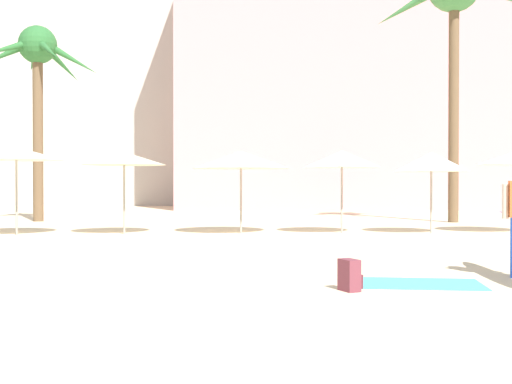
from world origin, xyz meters
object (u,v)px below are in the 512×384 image
(palm_tree_far_left, at_px, (38,64))
(backpack, at_px, (350,276))
(cafe_umbrella_4, at_px, (124,159))
(cafe_umbrella_5, at_px, (241,160))
(cafe_umbrella_0, at_px, (342,159))
(cafe_umbrella_2, at_px, (431,162))
(cafe_umbrella_1, at_px, (16,154))
(beach_towel, at_px, (410,283))
(palm_tree_left, at_px, (454,1))

(palm_tree_far_left, height_order, backpack, palm_tree_far_left)
(cafe_umbrella_4, xyz_separation_m, cafe_umbrella_5, (3.27, 0.20, -0.02))
(backpack, bearing_deg, cafe_umbrella_0, 58.42)
(cafe_umbrella_2, height_order, cafe_umbrella_5, cafe_umbrella_5)
(cafe_umbrella_1, height_order, beach_towel, cafe_umbrella_1)
(cafe_umbrella_0, height_order, cafe_umbrella_1, cafe_umbrella_1)
(cafe_umbrella_2, bearing_deg, cafe_umbrella_5, 178.13)
(palm_tree_far_left, xyz_separation_m, cafe_umbrella_4, (4.33, -6.27, -3.76))
(cafe_umbrella_0, relative_size, cafe_umbrella_5, 0.85)
(palm_tree_far_left, xyz_separation_m, palm_tree_left, (15.35, -0.99, 2.19))
(cafe_umbrella_2, distance_m, beach_towel, 9.92)
(cafe_umbrella_0, bearing_deg, backpack, -98.24)
(cafe_umbrella_1, bearing_deg, cafe_umbrella_4, 6.21)
(palm_tree_left, xyz_separation_m, backpack, (-6.32, -15.06, -7.87))
(cafe_umbrella_0, bearing_deg, cafe_umbrella_5, 178.83)
(beach_towel, bearing_deg, backpack, -148.91)
(palm_tree_left, height_order, cafe_umbrella_2, palm_tree_left)
(cafe_umbrella_4, bearing_deg, palm_tree_far_left, 124.65)
(cafe_umbrella_4, bearing_deg, cafe_umbrella_1, -173.79)
(beach_towel, bearing_deg, palm_tree_left, 69.68)
(cafe_umbrella_0, height_order, cafe_umbrella_4, cafe_umbrella_0)
(palm_tree_left, relative_size, beach_towel, 4.85)
(palm_tree_far_left, height_order, cafe_umbrella_0, palm_tree_far_left)
(palm_tree_left, bearing_deg, cafe_umbrella_5, -146.74)
(palm_tree_left, bearing_deg, cafe_umbrella_2, -114.11)
(cafe_umbrella_4, bearing_deg, beach_towel, -58.43)
(palm_tree_far_left, bearing_deg, cafe_umbrella_4, -55.35)
(palm_tree_left, distance_m, backpack, 18.13)
(cafe_umbrella_0, xyz_separation_m, backpack, (-1.44, -9.92, -1.91))
(cafe_umbrella_0, xyz_separation_m, cafe_umbrella_1, (-9.03, -0.45, 0.12))
(palm_tree_far_left, xyz_separation_m, cafe_umbrella_1, (1.45, -6.58, -3.64))
(cafe_umbrella_4, bearing_deg, cafe_umbrella_0, 1.31)
(palm_tree_far_left, distance_m, cafe_umbrella_2, 14.92)
(cafe_umbrella_4, relative_size, cafe_umbrella_5, 0.85)
(cafe_umbrella_5, bearing_deg, palm_tree_far_left, 141.40)
(cafe_umbrella_4, bearing_deg, cafe_umbrella_5, 3.48)
(cafe_umbrella_2, distance_m, backpack, 10.73)
(palm_tree_far_left, xyz_separation_m, backpack, (9.03, -16.05, -5.68))
(cafe_umbrella_1, distance_m, cafe_umbrella_4, 2.90)
(palm_tree_left, xyz_separation_m, cafe_umbrella_4, (-11.02, -5.28, -5.95))
(palm_tree_left, xyz_separation_m, cafe_umbrella_5, (-7.75, -5.08, -5.98))
(palm_tree_far_left, distance_m, beach_towel, 19.33)
(cafe_umbrella_1, bearing_deg, palm_tree_left, 21.92)
(cafe_umbrella_2, xyz_separation_m, backpack, (-3.96, -9.80, -1.83))
(cafe_umbrella_0, bearing_deg, beach_towel, -92.96)
(beach_towel, xyz_separation_m, backpack, (-0.95, -0.57, 0.19))
(palm_tree_left, xyz_separation_m, cafe_umbrella_2, (-2.35, -5.26, -6.04))
(cafe_umbrella_1, xyz_separation_m, cafe_umbrella_2, (11.55, 0.34, -0.20))
(cafe_umbrella_0, xyz_separation_m, beach_towel, (-0.48, -9.35, -2.11))
(cafe_umbrella_5, distance_m, beach_towel, 9.92)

